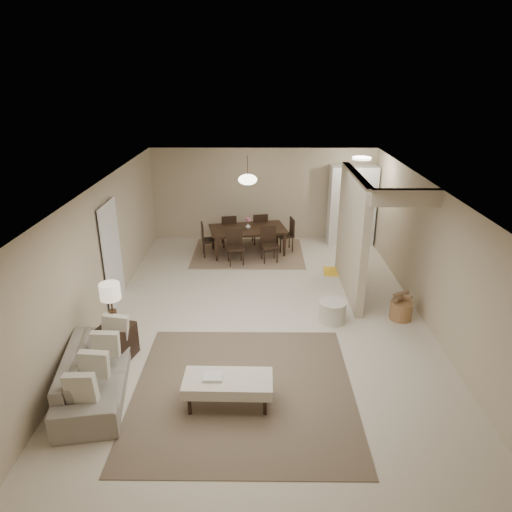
{
  "coord_description": "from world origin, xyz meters",
  "views": [
    {
      "loc": [
        -0.08,
        -7.59,
        4.34
      ],
      "look_at": [
        -0.16,
        0.55,
        1.05
      ],
      "focal_mm": 32.0,
      "sensor_mm": 36.0,
      "label": 1
    }
  ],
  "objects_px": {
    "wicker_basket": "(401,310)",
    "dining_table": "(248,241)",
    "pantry_cabinet": "(352,205)",
    "side_table": "(117,342)",
    "sofa": "(96,372)",
    "round_pouf": "(332,312)",
    "ottoman_bench": "(228,384)"
  },
  "relations": [
    {
      "from": "wicker_basket",
      "to": "dining_table",
      "type": "relative_size",
      "value": 0.22
    },
    {
      "from": "pantry_cabinet",
      "to": "side_table",
      "type": "distance_m",
      "value": 7.26
    },
    {
      "from": "sofa",
      "to": "wicker_basket",
      "type": "height_order",
      "value": "sofa"
    },
    {
      "from": "side_table",
      "to": "wicker_basket",
      "type": "height_order",
      "value": "side_table"
    },
    {
      "from": "side_table",
      "to": "wicker_basket",
      "type": "relative_size",
      "value": 1.37
    },
    {
      "from": "sofa",
      "to": "wicker_basket",
      "type": "relative_size",
      "value": 5.26
    },
    {
      "from": "sofa",
      "to": "dining_table",
      "type": "height_order",
      "value": "dining_table"
    },
    {
      "from": "sofa",
      "to": "round_pouf",
      "type": "distance_m",
      "value": 4.24
    },
    {
      "from": "side_table",
      "to": "wicker_basket",
      "type": "distance_m",
      "value": 5.14
    },
    {
      "from": "pantry_cabinet",
      "to": "side_table",
      "type": "xyz_separation_m",
      "value": [
        -4.75,
        -5.43,
        -0.77
      ]
    },
    {
      "from": "side_table",
      "to": "wicker_basket",
      "type": "bearing_deg",
      "value": 14.44
    },
    {
      "from": "wicker_basket",
      "to": "pantry_cabinet",
      "type": "bearing_deg",
      "value": 93.15
    },
    {
      "from": "round_pouf",
      "to": "side_table",
      "type": "bearing_deg",
      "value": -162.16
    },
    {
      "from": "sofa",
      "to": "ottoman_bench",
      "type": "height_order",
      "value": "sofa"
    },
    {
      "from": "sofa",
      "to": "side_table",
      "type": "bearing_deg",
      "value": -13.08
    },
    {
      "from": "ottoman_bench",
      "to": "sofa",
      "type": "bearing_deg",
      "value": 171.97
    },
    {
      "from": "pantry_cabinet",
      "to": "sofa",
      "type": "xyz_separation_m",
      "value": [
        -4.8,
        -6.28,
        -0.74
      ]
    },
    {
      "from": "side_table",
      "to": "dining_table",
      "type": "bearing_deg",
      "value": 66.43
    },
    {
      "from": "pantry_cabinet",
      "to": "round_pouf",
      "type": "relative_size",
      "value": 4.08
    },
    {
      "from": "round_pouf",
      "to": "dining_table",
      "type": "bearing_deg",
      "value": 115.74
    },
    {
      "from": "ottoman_bench",
      "to": "dining_table",
      "type": "bearing_deg",
      "value": 89.48
    },
    {
      "from": "pantry_cabinet",
      "to": "side_table",
      "type": "bearing_deg",
      "value": -131.17
    },
    {
      "from": "side_table",
      "to": "ottoman_bench",
      "type": "bearing_deg",
      "value": -31.36
    },
    {
      "from": "sofa",
      "to": "wicker_basket",
      "type": "bearing_deg",
      "value": -76.75
    },
    {
      "from": "wicker_basket",
      "to": "sofa",
      "type": "bearing_deg",
      "value": -157.03
    },
    {
      "from": "ottoman_bench",
      "to": "dining_table",
      "type": "distance_m",
      "value": 5.77
    },
    {
      "from": "side_table",
      "to": "pantry_cabinet",
      "type": "bearing_deg",
      "value": 48.83
    },
    {
      "from": "side_table",
      "to": "dining_table",
      "type": "relative_size",
      "value": 0.3
    },
    {
      "from": "dining_table",
      "to": "ottoman_bench",
      "type": "bearing_deg",
      "value": -102.61
    },
    {
      "from": "side_table",
      "to": "sofa",
      "type": "bearing_deg",
      "value": -93.37
    },
    {
      "from": "ottoman_bench",
      "to": "dining_table",
      "type": "relative_size",
      "value": 0.65
    },
    {
      "from": "pantry_cabinet",
      "to": "round_pouf",
      "type": "bearing_deg",
      "value": -104.22
    }
  ]
}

